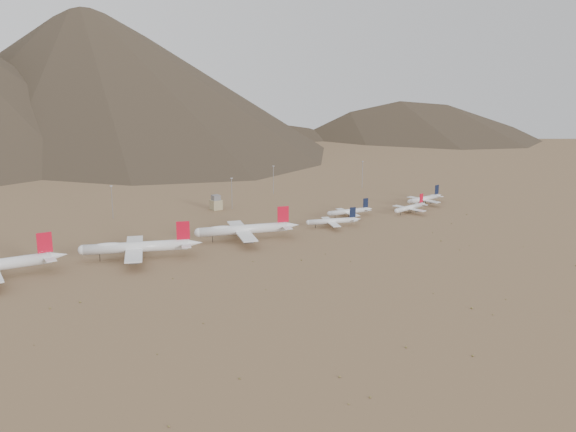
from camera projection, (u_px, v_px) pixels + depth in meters
ground at (263, 251)px, 406.87m from camera, size 3000.00×3000.00×0.00m
widebody_centre at (137, 247)px, 388.04m from camera, size 70.08×56.21×22.03m
widebody_east at (244, 229)px, 429.69m from camera, size 69.60×55.33×21.42m
narrowbody_a at (333, 221)px, 464.12m from camera, size 40.08×29.94×13.81m
narrowbody_b at (350, 211)px, 494.77m from camera, size 40.10×29.18×13.30m
narrowbody_c at (410, 207)px, 508.20m from camera, size 40.14×29.27×13.33m
narrowbody_d at (425, 199)px, 538.81m from camera, size 43.80×31.64×14.47m
control_tower at (216, 203)px, 518.66m from camera, size 8.00×8.00×12.00m
mast_west at (112, 200)px, 487.09m from camera, size 2.00×0.60×25.70m
mast_centre at (232, 192)px, 519.51m from camera, size 2.00×0.60×25.70m
mast_east at (273, 178)px, 579.46m from camera, size 2.00×0.60×25.70m
mast_far_east at (362, 173)px, 606.26m from camera, size 2.00×0.60×25.70m
desert_scrub at (346, 298)px, 324.67m from camera, size 417.53×180.96×0.90m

